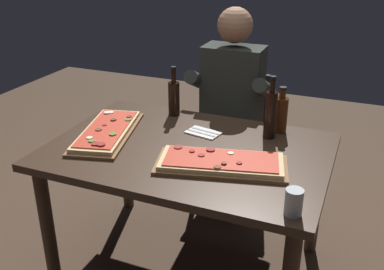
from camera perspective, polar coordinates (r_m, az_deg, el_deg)
ground_plane at (r=2.67m, az=-0.42°, el=-16.05°), size 6.40×6.40×0.00m
dining_table at (r=2.31m, az=-0.47°, el=-3.76°), size 1.40×0.96×0.74m
pizza_rectangular_front at (r=2.08m, az=3.72°, el=-3.54°), size 0.65×0.40×0.05m
pizza_rectangular_left at (r=2.45m, az=-10.75°, el=0.44°), size 0.39×0.64×0.05m
wine_bottle_dark at (r=2.46m, az=11.24°, el=2.68°), size 0.07×0.07×0.26m
oil_bottle_amber at (r=2.37m, az=9.94°, el=2.72°), size 0.06×0.06×0.34m
vinegar_bottle_green at (r=2.65m, az=-2.31°, el=4.83°), size 0.07×0.07×0.30m
tumbler_near_camera at (r=1.77m, az=12.81°, el=-8.34°), size 0.07×0.07×0.11m
napkin_cutlery_set at (r=2.43m, az=1.45°, el=0.30°), size 0.20×0.14×0.01m
diner_chair at (r=3.11m, az=5.39°, el=0.57°), size 0.44×0.44×0.87m
seated_diner at (r=2.91m, az=4.87°, el=4.32°), size 0.53×0.41×1.33m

